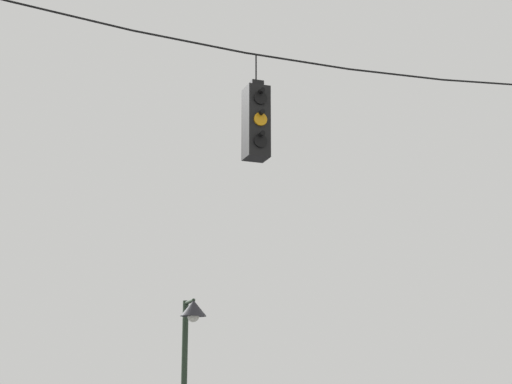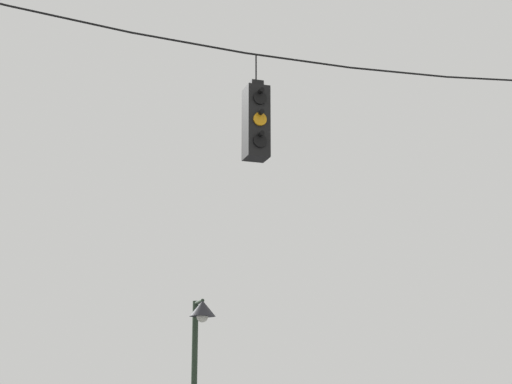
% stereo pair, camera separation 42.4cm
% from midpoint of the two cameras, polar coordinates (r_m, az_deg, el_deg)
% --- Properties ---
extents(span_wire, '(12.14, 0.03, 0.46)m').
position_cam_midpoint_polar(span_wire, '(12.31, 2.11, 10.11)').
color(span_wire, black).
extents(traffic_light_near_right_pole, '(0.34, 0.58, 1.65)m').
position_cam_midpoint_polar(traffic_light_near_right_pole, '(11.62, -1.05, 5.12)').
color(traffic_light_near_right_pole, black).
extents(street_lamp, '(0.52, 0.89, 4.09)m').
position_cam_midpoint_polar(street_lamp, '(15.75, -5.63, -10.99)').
color(street_lamp, '#233323').
rests_on(street_lamp, ground_plane).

